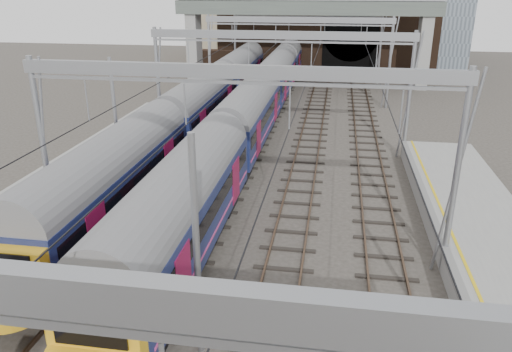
# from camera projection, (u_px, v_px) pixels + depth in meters

# --- Properties ---
(tracks) EXTENTS (14.40, 80.00, 0.22)m
(tracks) POSITION_uv_depth(u_px,v_px,m) (263.00, 190.00, 27.40)
(tracks) COLOR #4C3828
(tracks) RESTS_ON ground
(overhead_line) EXTENTS (16.80, 80.00, 8.00)m
(overhead_line) POSITION_uv_depth(u_px,v_px,m) (279.00, 53.00, 31.01)
(overhead_line) COLOR gray
(overhead_line) RESTS_ON ground
(retaining_wall) EXTENTS (28.00, 2.75, 9.00)m
(retaining_wall) POSITION_uv_depth(u_px,v_px,m) (320.00, 40.00, 59.64)
(retaining_wall) COLOR #322016
(retaining_wall) RESTS_ON ground
(overbridge) EXTENTS (28.00, 3.00, 9.25)m
(overbridge) POSITION_uv_depth(u_px,v_px,m) (306.00, 17.00, 53.33)
(overbridge) COLOR gray
(overbridge) RESTS_ON ground
(train_main) EXTENTS (2.61, 60.46, 4.56)m
(train_main) POSITION_uv_depth(u_px,v_px,m) (265.00, 93.00, 40.21)
(train_main) COLOR black
(train_main) RESTS_ON ground
(train_second) EXTENTS (2.61, 45.36, 4.56)m
(train_second) POSITION_uv_depth(u_px,v_px,m) (200.00, 105.00, 36.03)
(train_second) COLOR black
(train_second) RESTS_ON ground
(equip_cover_b) EXTENTS (0.82, 0.62, 0.09)m
(equip_cover_b) POSITION_uv_depth(u_px,v_px,m) (268.00, 289.00, 18.43)
(equip_cover_b) COLOR blue
(equip_cover_b) RESTS_ON ground
(equip_cover_c) EXTENTS (0.93, 0.72, 0.10)m
(equip_cover_c) POSITION_uv_depth(u_px,v_px,m) (345.00, 350.00, 15.38)
(equip_cover_c) COLOR blue
(equip_cover_c) RESTS_ON ground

